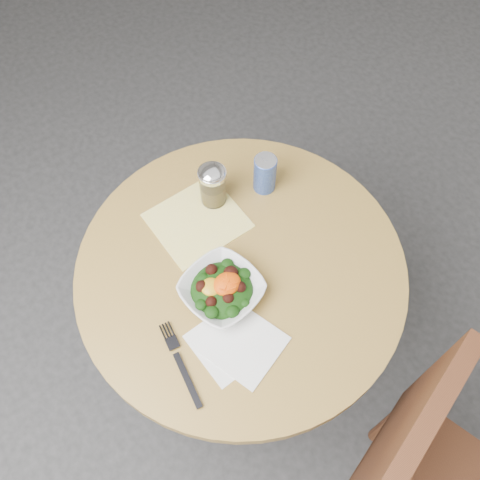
{
  "coord_description": "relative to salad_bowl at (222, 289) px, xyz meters",
  "views": [
    {
      "loc": [
        -0.39,
        -0.53,
        2.04
      ],
      "look_at": [
        0.03,
        0.04,
        0.81
      ],
      "focal_mm": 40.0,
      "sensor_mm": 36.0,
      "label": 1
    }
  ],
  "objects": [
    {
      "name": "cloth_napkin",
      "position": [
        0.07,
        0.23,
        -0.03
      ],
      "size": [
        0.25,
        0.23,
        0.0
      ],
      "primitive_type": "cube",
      "rotation": [
        0.0,
        0.0,
        -0.0
      ],
      "color": "#DBBB0B",
      "rests_on": "table"
    },
    {
      "name": "spice_shaker",
      "position": [
        0.15,
        0.26,
        0.04
      ],
      "size": [
        0.08,
        0.08,
        0.14
      ],
      "color": "silver",
      "rests_on": "table"
    },
    {
      "name": "ground",
      "position": [
        0.09,
        0.04,
        -0.78
      ],
      "size": [
        6.0,
        6.0,
        0.0
      ],
      "primitive_type": "plane",
      "color": "#2A2B2D",
      "rests_on": "ground"
    },
    {
      "name": "table",
      "position": [
        0.09,
        0.04,
        -0.23
      ],
      "size": [
        0.9,
        0.9,
        0.75
      ],
      "color": "black",
      "rests_on": "ground"
    },
    {
      "name": "fork",
      "position": [
        -0.19,
        -0.09,
        -0.02
      ],
      "size": [
        0.07,
        0.23,
        0.0
      ],
      "color": "black",
      "rests_on": "table"
    },
    {
      "name": "beverage_can",
      "position": [
        0.3,
        0.21,
        0.03
      ],
      "size": [
        0.07,
        0.07,
        0.13
      ],
      "color": "navy",
      "rests_on": "table"
    },
    {
      "name": "salad_bowl",
      "position": [
        0.0,
        0.0,
        0.0
      ],
      "size": [
        0.23,
        0.23,
        0.08
      ],
      "color": "silver",
      "rests_on": "table"
    },
    {
      "name": "paper_napkins",
      "position": [
        -0.05,
        -0.13,
        -0.03
      ],
      "size": [
        0.22,
        0.22,
        0.0
      ],
      "color": "white",
      "rests_on": "table"
    }
  ]
}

